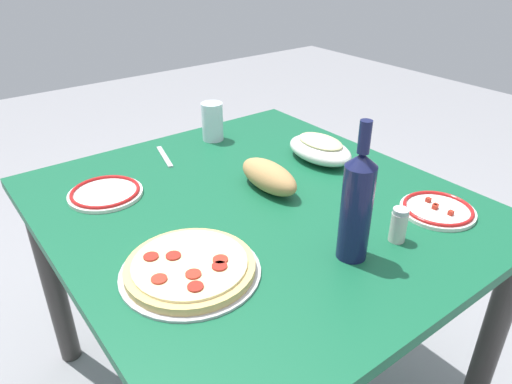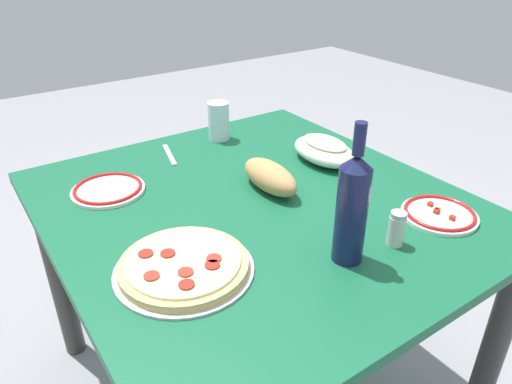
# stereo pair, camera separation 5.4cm
# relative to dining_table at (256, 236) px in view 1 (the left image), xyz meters

# --- Properties ---
(ground_plane) EXTENTS (8.00, 8.00, 0.00)m
(ground_plane) POSITION_rel_dining_table_xyz_m (0.00, 0.00, -0.62)
(ground_plane) COLOR gray
(ground_plane) RESTS_ON ground
(dining_table) EXTENTS (1.16, 1.07, 0.73)m
(dining_table) POSITION_rel_dining_table_xyz_m (0.00, 0.00, 0.00)
(dining_table) COLOR #145938
(dining_table) RESTS_ON ground
(pepperoni_pizza) EXTENTS (0.31, 0.31, 0.03)m
(pepperoni_pizza) POSITION_rel_dining_table_xyz_m (-0.16, 0.30, 0.13)
(pepperoni_pizza) COLOR #B7B7BC
(pepperoni_pizza) RESTS_ON dining_table
(baked_pasta_dish) EXTENTS (0.24, 0.15, 0.08)m
(baked_pasta_dish) POSITION_rel_dining_table_xyz_m (0.09, -0.33, 0.16)
(baked_pasta_dish) COLOR white
(baked_pasta_dish) RESTS_ON dining_table
(wine_bottle) EXTENTS (0.07, 0.07, 0.33)m
(wine_bottle) POSITION_rel_dining_table_xyz_m (-0.33, -0.02, 0.25)
(wine_bottle) COLOR #141942
(wine_bottle) RESTS_ON dining_table
(water_glass) EXTENTS (0.08, 0.08, 0.13)m
(water_glass) POSITION_rel_dining_table_xyz_m (0.45, -0.15, 0.18)
(water_glass) COLOR silver
(water_glass) RESTS_ON dining_table
(side_plate_near) EXTENTS (0.21, 0.21, 0.02)m
(side_plate_near) POSITION_rel_dining_table_xyz_m (0.28, 0.32, 0.12)
(side_plate_near) COLOR white
(side_plate_near) RESTS_ON dining_table
(side_plate_far) EXTENTS (0.20, 0.20, 0.02)m
(side_plate_far) POSITION_rel_dining_table_xyz_m (-0.34, -0.35, 0.12)
(side_plate_far) COLOR white
(side_plate_far) RESTS_ON dining_table
(bread_loaf) EXTENTS (0.22, 0.09, 0.08)m
(bread_loaf) POSITION_rel_dining_table_xyz_m (0.03, -0.07, 0.16)
(bread_loaf) COLOR tan
(bread_loaf) RESTS_ON dining_table
(spice_shaker) EXTENTS (0.04, 0.04, 0.09)m
(spice_shaker) POSITION_rel_dining_table_xyz_m (-0.35, -0.16, 0.16)
(spice_shaker) COLOR silver
(spice_shaker) RESTS_ON dining_table
(fork_right) EXTENTS (0.17, 0.06, 0.00)m
(fork_right) POSITION_rel_dining_table_xyz_m (0.42, 0.06, 0.12)
(fork_right) COLOR #B7B7BC
(fork_right) RESTS_ON dining_table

